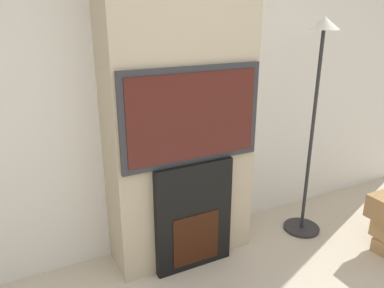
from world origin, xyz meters
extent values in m
cube|color=silver|center=(0.00, 2.03, 1.35)|extent=(6.00, 0.06, 2.70)
cube|color=#BCAD8E|center=(0.00, 1.79, 1.35)|extent=(1.12, 0.41, 2.70)
cube|color=black|center=(0.00, 1.59, 0.44)|extent=(0.63, 0.14, 0.89)
cube|color=#33160A|center=(0.00, 1.51, 0.27)|extent=(0.39, 0.01, 0.43)
cube|color=#2D2D33|center=(0.00, 1.59, 1.24)|extent=(1.07, 0.06, 0.70)
cube|color=#471914|center=(0.00, 1.55, 1.24)|extent=(0.98, 0.01, 0.62)
cylinder|color=#262628|center=(1.14, 1.57, 0.01)|extent=(0.33, 0.33, 0.03)
cylinder|color=#262628|center=(1.14, 1.57, 0.91)|extent=(0.03, 0.03, 1.77)
cone|color=#B7B2A3|center=(1.14, 1.57, 1.85)|extent=(0.25, 0.25, 0.10)
camera|label=1|loc=(-1.15, -0.69, 1.93)|focal=35.00mm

